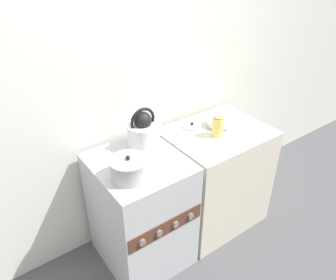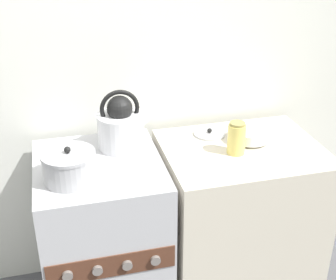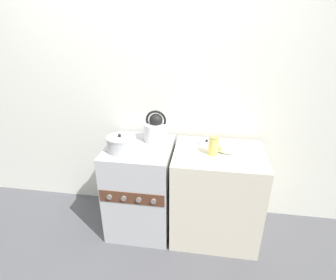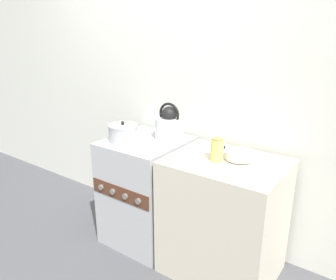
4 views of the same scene
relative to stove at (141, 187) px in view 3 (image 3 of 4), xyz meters
name	(u,v)px [view 3 (image 3 of 4)]	position (x,y,z in m)	size (l,w,h in m)	color
ground_plane	(135,246)	(0.00, -0.31, -0.43)	(12.00, 12.00, 0.00)	#4C4C51
wall_back	(147,92)	(0.00, 0.38, 0.82)	(7.00, 0.06, 2.50)	silver
stove	(141,187)	(0.00, 0.00, 0.00)	(0.57, 0.64, 0.86)	#B2B2B7
counter	(215,195)	(0.69, -0.01, 0.00)	(0.76, 0.60, 0.86)	beige
kettle	(156,129)	(0.13, 0.14, 0.54)	(0.27, 0.22, 0.29)	silver
cooking_pot	(120,144)	(-0.13, -0.11, 0.50)	(0.22, 0.22, 0.16)	#B2B2B7
enamel_bowl	(227,146)	(0.75, 0.05, 0.46)	(0.19, 0.19, 0.06)	white
storage_jar	(214,146)	(0.64, -0.05, 0.50)	(0.08, 0.08, 0.16)	#E0CC66
loose_pot_lid	(207,142)	(0.58, 0.17, 0.43)	(0.16, 0.16, 0.03)	#B2B2B7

